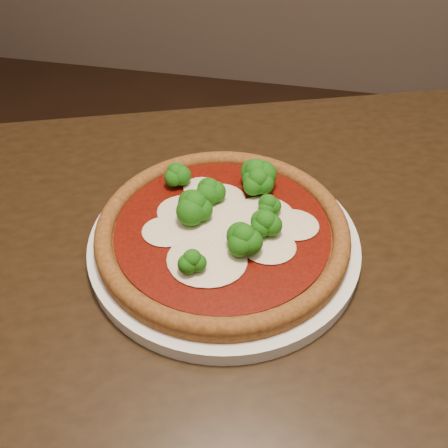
# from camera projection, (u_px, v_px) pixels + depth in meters

# --- Properties ---
(dining_table) EXTENTS (1.52, 1.22, 0.75)m
(dining_table) POSITION_uv_depth(u_px,v_px,m) (250.00, 347.00, 0.61)
(dining_table) COLOR black
(dining_table) RESTS_ON floor
(plate) EXTENTS (0.32, 0.32, 0.02)m
(plate) POSITION_uv_depth(u_px,v_px,m) (224.00, 243.00, 0.60)
(plate) COLOR white
(plate) RESTS_ON dining_table
(pizza) EXTENTS (0.30, 0.30, 0.06)m
(pizza) POSITION_uv_depth(u_px,v_px,m) (223.00, 226.00, 0.58)
(pizza) COLOR brown
(pizza) RESTS_ON plate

